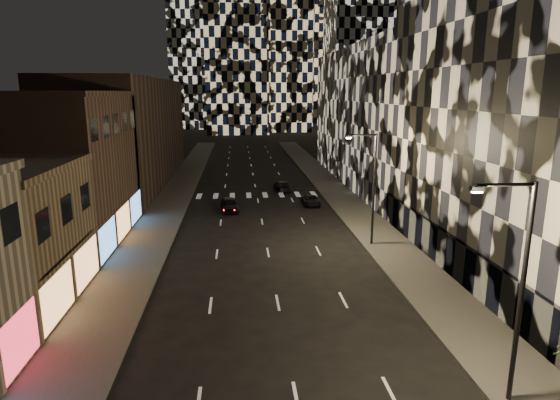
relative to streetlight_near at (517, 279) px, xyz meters
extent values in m
cube|color=#47443F|center=(-18.35, 40.00, -5.28)|extent=(4.00, 120.00, 0.15)
cube|color=#47443F|center=(1.65, 40.00, -5.28)|extent=(4.00, 120.00, 0.15)
cube|color=#4C4C47|center=(-16.25, 40.00, -5.28)|extent=(0.20, 120.00, 0.15)
cube|color=#4C4C47|center=(-0.45, 40.00, -5.28)|extent=(0.20, 120.00, 0.15)
cube|color=#50392D|center=(-25.35, 23.50, 0.65)|extent=(10.00, 15.00, 12.00)
cube|color=#50392D|center=(-25.35, 50.00, 1.65)|extent=(10.00, 40.00, 14.00)
cube|color=#383838|center=(3.95, 14.50, -3.85)|extent=(0.60, 25.00, 3.00)
cube|color=#232326|center=(11.65, 47.00, 3.65)|extent=(16.00, 40.00, 18.00)
cylinder|color=black|center=(0.25, 0.00, -0.70)|extent=(0.20, 0.20, 9.00)
cylinder|color=black|center=(-0.85, 0.00, 3.70)|extent=(2.20, 0.14, 0.14)
cube|color=black|center=(-1.95, 0.00, 3.58)|extent=(0.50, 0.25, 0.18)
cube|color=#FFEAB2|center=(-1.95, 0.00, 3.46)|extent=(0.35, 0.18, 0.06)
cylinder|color=black|center=(0.25, 20.00, -0.70)|extent=(0.20, 0.20, 9.00)
cylinder|color=black|center=(-0.85, 20.00, 3.70)|extent=(2.20, 0.14, 0.14)
cube|color=black|center=(-1.95, 20.00, 3.58)|extent=(0.50, 0.25, 0.18)
cube|color=#FFEAB2|center=(-1.95, 20.00, 3.46)|extent=(0.35, 0.18, 0.06)
imported|color=black|center=(-11.56, 32.40, -4.63)|extent=(2.22, 4.40, 1.44)
imported|color=black|center=(-5.02, 42.33, -4.73)|extent=(1.98, 4.39, 1.25)
imported|color=black|center=(-2.58, 34.28, -4.82)|extent=(1.77, 3.83, 1.06)
camera|label=1|loc=(-10.54, -15.82, 6.99)|focal=30.00mm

